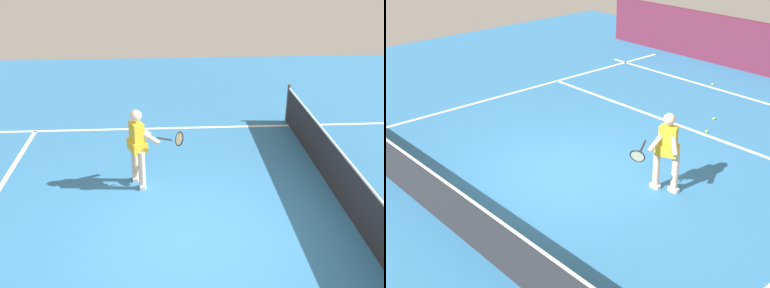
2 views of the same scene
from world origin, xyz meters
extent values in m
plane|color=teal|center=(0.00, 0.00, 0.00)|extent=(23.64, 23.64, 0.00)
cube|color=white|center=(-4.62, 0.00, 0.00)|extent=(0.10, 16.18, 0.01)
cylinder|color=#4C4C51|center=(-4.92, 2.74, 0.50)|extent=(0.08, 0.08, 1.00)
cube|color=#232326|center=(0.00, 2.74, 0.44)|extent=(9.75, 0.02, 0.88)
cube|color=white|center=(0.00, 2.74, 0.90)|extent=(9.75, 0.02, 0.04)
cylinder|color=beige|center=(-1.94, -1.03, 0.39)|extent=(0.13, 0.13, 0.78)
cylinder|color=beige|center=(-1.61, -0.88, 0.39)|extent=(0.13, 0.13, 0.78)
cube|color=white|center=(-1.94, -1.03, 0.04)|extent=(0.20, 0.10, 0.08)
cube|color=white|center=(-1.61, -0.88, 0.04)|extent=(0.20, 0.10, 0.08)
cube|color=gold|center=(-1.78, -0.96, 1.04)|extent=(0.37, 0.31, 0.52)
cube|color=gold|center=(-1.78, -0.96, 0.84)|extent=(0.48, 0.42, 0.20)
sphere|color=beige|center=(-1.78, -0.96, 1.44)|extent=(0.22, 0.22, 0.22)
cylinder|color=beige|center=(-1.98, -0.88, 1.06)|extent=(0.42, 0.38, 0.37)
cylinder|color=beige|center=(-1.70, -0.76, 1.06)|extent=(0.10, 0.48, 0.37)
cylinder|color=black|center=(-1.64, -0.44, 1.02)|extent=(0.15, 0.28, 0.14)
torus|color=black|center=(-1.76, -0.16, 0.96)|extent=(0.31, 0.23, 0.28)
cylinder|color=beige|center=(-1.76, -0.16, 0.96)|extent=(0.26, 0.18, 0.23)
camera|label=1|loc=(6.34, -0.41, 4.53)|focal=43.96mm
camera|label=2|loc=(-7.40, 6.26, 5.11)|focal=50.90mm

